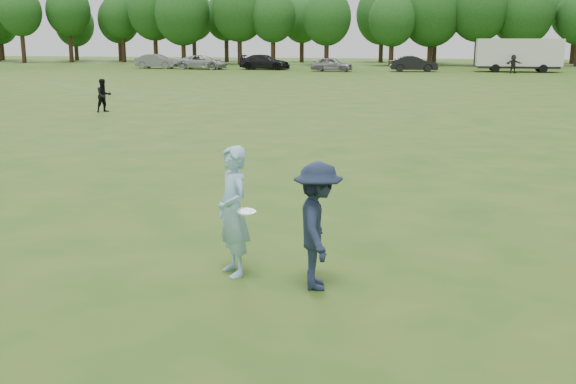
% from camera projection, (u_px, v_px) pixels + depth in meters
% --- Properties ---
extents(ground, '(200.00, 200.00, 0.00)m').
position_uv_depth(ground, '(250.00, 288.00, 9.56)').
color(ground, '#294F16').
rests_on(ground, ground).
extents(thrower, '(0.80, 0.84, 1.94)m').
position_uv_depth(thrower, '(233.00, 211.00, 9.90)').
color(thrower, '#91C5E0').
rests_on(thrower, ground).
extents(defender, '(0.89, 1.28, 1.81)m').
position_uv_depth(defender, '(318.00, 226.00, 9.38)').
color(defender, '#1A253B').
rests_on(defender, ground).
extents(player_far_a, '(0.92, 0.95, 1.54)m').
position_uv_depth(player_far_a, '(104.00, 95.00, 31.38)').
color(player_far_a, black).
rests_on(player_far_a, ground).
extents(player_far_d, '(1.70, 1.11, 1.76)m').
position_uv_depth(player_far_d, '(513.00, 64.00, 63.62)').
color(player_far_d, black).
rests_on(player_far_d, ground).
extents(car_b, '(4.79, 1.98, 1.54)m').
position_uv_depth(car_b, '(157.00, 61.00, 72.99)').
color(car_b, slate).
rests_on(car_b, ground).
extents(car_c, '(5.43, 2.78, 1.47)m').
position_uv_depth(car_c, '(203.00, 62.00, 71.62)').
color(car_c, '#AAABAF').
rests_on(car_c, ground).
extents(car_d, '(5.52, 2.65, 1.55)m').
position_uv_depth(car_d, '(265.00, 62.00, 70.51)').
color(car_d, black).
rests_on(car_d, ground).
extents(car_e, '(4.24, 1.97, 1.41)m').
position_uv_depth(car_e, '(332.00, 64.00, 67.02)').
color(car_e, gray).
rests_on(car_e, ground).
extents(car_f, '(4.82, 2.21, 1.53)m').
position_uv_depth(car_f, '(414.00, 64.00, 66.63)').
color(car_f, black).
rests_on(car_f, ground).
extents(disc_in_play, '(0.27, 0.27, 0.07)m').
position_uv_depth(disc_in_play, '(247.00, 212.00, 9.61)').
color(disc_in_play, white).
rests_on(disc_in_play, ground).
extents(cargo_trailer, '(9.00, 2.75, 3.20)m').
position_uv_depth(cargo_trailer, '(519.00, 54.00, 65.65)').
color(cargo_trailer, white).
rests_on(cargo_trailer, ground).
extents(treeline, '(130.35, 18.39, 11.74)m').
position_uv_depth(treeline, '(431.00, 12.00, 81.05)').
color(treeline, '#332114').
rests_on(treeline, ground).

